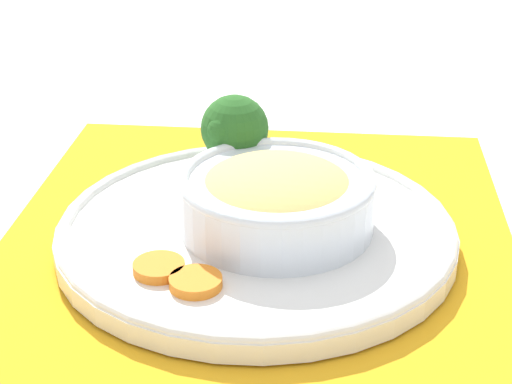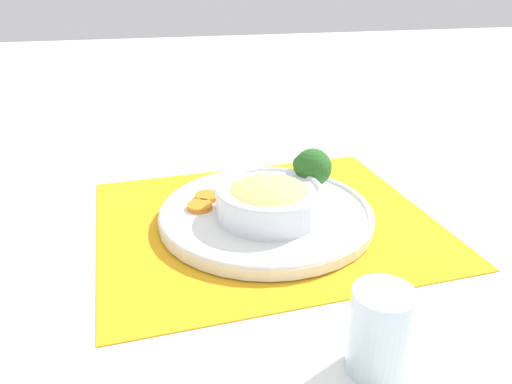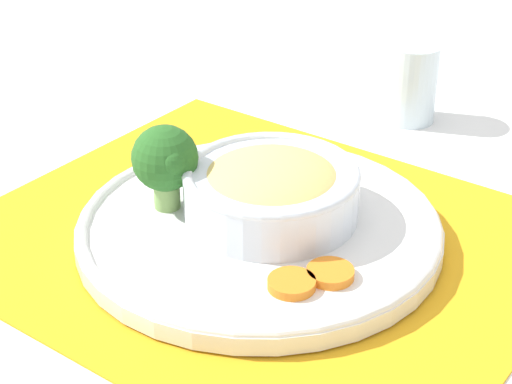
# 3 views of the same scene
# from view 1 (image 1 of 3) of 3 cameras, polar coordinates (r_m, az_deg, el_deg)

# --- Properties ---
(ground_plane) EXTENTS (4.00, 4.00, 0.00)m
(ground_plane) POSITION_cam_1_polar(r_m,az_deg,el_deg) (0.71, 0.01, -3.67)
(ground_plane) COLOR white
(placemat) EXTENTS (0.53, 0.46, 0.00)m
(placemat) POSITION_cam_1_polar(r_m,az_deg,el_deg) (0.71, 0.01, -3.53)
(placemat) COLOR orange
(placemat) RESTS_ON ground_plane
(plate) EXTENTS (0.33, 0.33, 0.02)m
(plate) POSITION_cam_1_polar(r_m,az_deg,el_deg) (0.70, 0.01, -2.59)
(plate) COLOR white
(plate) RESTS_ON placemat
(bowl) EXTENTS (0.16, 0.16, 0.06)m
(bowl) POSITION_cam_1_polar(r_m,az_deg,el_deg) (0.68, 1.41, -0.20)
(bowl) COLOR silver
(bowl) RESTS_ON plate
(broccoli_floret) EXTENTS (0.06, 0.06, 0.08)m
(broccoli_floret) POSITION_cam_1_polar(r_m,az_deg,el_deg) (0.75, -1.46, 4.12)
(broccoli_floret) COLOR #84AD5B
(broccoli_floret) RESTS_ON plate
(carrot_slice_near) EXTENTS (0.04, 0.04, 0.01)m
(carrot_slice_near) POSITION_cam_1_polar(r_m,az_deg,el_deg) (0.64, -6.49, -5.02)
(carrot_slice_near) COLOR orange
(carrot_slice_near) RESTS_ON plate
(carrot_slice_middle) EXTENTS (0.04, 0.04, 0.01)m
(carrot_slice_middle) POSITION_cam_1_polar(r_m,az_deg,el_deg) (0.62, -4.04, -6.01)
(carrot_slice_middle) COLOR orange
(carrot_slice_middle) RESTS_ON plate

